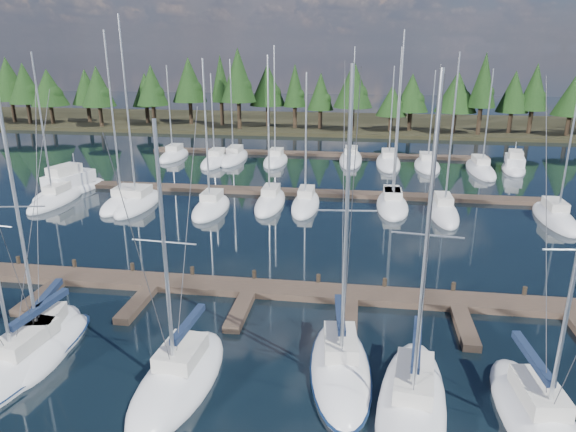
% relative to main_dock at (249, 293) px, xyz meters
% --- Properties ---
extents(ground, '(260.00, 260.00, 0.00)m').
position_rel_main_dock_xyz_m(ground, '(0.00, 12.64, -0.20)').
color(ground, black).
rests_on(ground, ground).
extents(far_shore, '(220.00, 30.00, 0.60)m').
position_rel_main_dock_xyz_m(far_shore, '(0.00, 72.64, 0.10)').
color(far_shore, black).
rests_on(far_shore, ground).
extents(main_dock, '(44.00, 6.13, 0.90)m').
position_rel_main_dock_xyz_m(main_dock, '(0.00, 0.00, 0.00)').
color(main_dock, '#4A3A2E').
rests_on(main_dock, ground).
extents(back_docks, '(50.00, 21.80, 0.40)m').
position_rel_main_dock_xyz_m(back_docks, '(0.00, 32.23, -0.00)').
color(back_docks, '#4A3A2E').
rests_on(back_docks, ground).
extents(front_sailboat_1, '(3.67, 9.89, 13.01)m').
position_rel_main_dock_xyz_m(front_sailboat_1, '(-8.72, -8.58, 0.07)').
color(front_sailboat_1, white).
rests_on(front_sailboat_1, ground).
extents(front_sailboat_2, '(4.20, 7.92, 13.40)m').
position_rel_main_dock_xyz_m(front_sailboat_2, '(-8.78, -6.85, 0.09)').
color(front_sailboat_2, white).
rests_on(front_sailboat_2, ground).
extents(front_sailboat_3, '(3.55, 8.03, 12.41)m').
position_rel_main_dock_xyz_m(front_sailboat_3, '(-1.20, -8.67, 0.07)').
color(front_sailboat_3, white).
rests_on(front_sailboat_3, ground).
extents(front_sailboat_4, '(3.58, 8.78, 14.31)m').
position_rel_main_dock_xyz_m(front_sailboat_4, '(5.74, -6.90, 0.09)').
color(front_sailboat_4, white).
rests_on(front_sailboat_4, ground).
extents(front_sailboat_5, '(3.94, 10.06, 14.25)m').
position_rel_main_dock_xyz_m(front_sailboat_5, '(8.72, -9.15, 0.08)').
color(front_sailboat_5, white).
rests_on(front_sailboat_5, ground).
extents(front_sailboat_6, '(3.43, 8.70, 13.84)m').
position_rel_main_dock_xyz_m(front_sailboat_6, '(13.54, -9.35, 0.09)').
color(front_sailboat_6, white).
rests_on(front_sailboat_6, ground).
extents(back_sailboat_rows, '(47.89, 33.04, 17.55)m').
position_rel_main_dock_xyz_m(back_sailboat_rows, '(0.40, 27.63, 0.06)').
color(back_sailboat_rows, white).
rests_on(back_sailboat_rows, ground).
extents(motor_yacht_left, '(5.31, 9.84, 4.68)m').
position_rel_main_dock_xyz_m(motor_yacht_left, '(-23.09, 20.12, 0.31)').
color(motor_yacht_left, white).
rests_on(motor_yacht_left, ground).
extents(motor_yacht_right, '(4.09, 8.37, 4.00)m').
position_rel_main_dock_xyz_m(motor_yacht_right, '(24.60, 37.05, 0.25)').
color(motor_yacht_right, white).
rests_on(motor_yacht_right, ground).
extents(tree_line, '(185.10, 11.71, 13.61)m').
position_rel_main_dock_xyz_m(tree_line, '(-2.11, 62.87, 7.22)').
color(tree_line, black).
rests_on(tree_line, far_shore).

